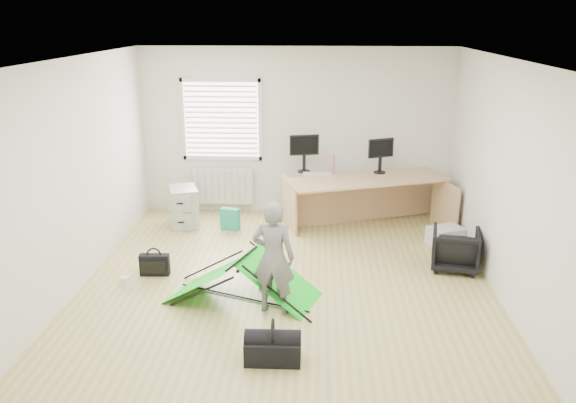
# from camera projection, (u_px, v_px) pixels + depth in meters

# --- Properties ---
(ground) EXTENTS (5.50, 5.50, 0.00)m
(ground) POSITION_uv_depth(u_px,v_px,m) (286.00, 285.00, 6.89)
(ground) COLOR tan
(ground) RESTS_ON ground
(back_wall) EXTENTS (5.00, 0.02, 2.70)m
(back_wall) POSITION_uv_depth(u_px,v_px,m) (296.00, 132.00, 9.07)
(back_wall) COLOR silver
(back_wall) RESTS_ON ground
(window) EXTENTS (1.20, 0.06, 1.20)m
(window) POSITION_uv_depth(u_px,v_px,m) (221.00, 120.00, 9.03)
(window) COLOR silver
(window) RESTS_ON back_wall
(radiator) EXTENTS (1.00, 0.12, 0.60)m
(radiator) POSITION_uv_depth(u_px,v_px,m) (223.00, 186.00, 9.34)
(radiator) COLOR silver
(radiator) RESTS_ON back_wall
(desk) EXTENTS (2.51, 1.49, 0.82)m
(desk) POSITION_uv_depth(u_px,v_px,m) (367.00, 204.00, 8.56)
(desk) COLOR tan
(desk) RESTS_ON ground
(filing_cabinet) EXTENTS (0.56, 0.64, 0.62)m
(filing_cabinet) POSITION_uv_depth(u_px,v_px,m) (184.00, 207.00, 8.74)
(filing_cabinet) COLOR #A6A8AB
(filing_cabinet) RESTS_ON ground
(monitor_left) EXTENTS (0.47, 0.19, 0.43)m
(monitor_left) POSITION_uv_depth(u_px,v_px,m) (304.00, 158.00, 8.73)
(monitor_left) COLOR black
(monitor_left) RESTS_ON desk
(monitor_right) EXTENTS (0.42, 0.26, 0.40)m
(monitor_right) POSITION_uv_depth(u_px,v_px,m) (380.00, 160.00, 8.68)
(monitor_right) COLOR black
(monitor_right) RESTS_ON desk
(keyboard) EXTENTS (0.45, 0.15, 0.02)m
(keyboard) POSITION_uv_depth(u_px,v_px,m) (318.00, 174.00, 8.64)
(keyboard) COLOR beige
(keyboard) RESTS_ON desk
(thermos) EXTENTS (0.09, 0.09, 0.27)m
(thermos) POSITION_uv_depth(u_px,v_px,m) (332.00, 164.00, 8.74)
(thermos) COLOR #C06B7C
(thermos) RESTS_ON desk
(office_chair) EXTENTS (0.68, 0.70, 0.54)m
(office_chair) POSITION_uv_depth(u_px,v_px,m) (455.00, 249.00, 7.26)
(office_chair) COLOR black
(office_chair) RESTS_ON ground
(person) EXTENTS (0.51, 0.38, 1.29)m
(person) POSITION_uv_depth(u_px,v_px,m) (273.00, 257.00, 6.10)
(person) COLOR slate
(person) RESTS_ON ground
(kite) EXTENTS (1.83, 1.28, 0.52)m
(kite) POSITION_uv_depth(u_px,v_px,m) (243.00, 279.00, 6.47)
(kite) COLOR #14DD20
(kite) RESTS_ON ground
(storage_crate) EXTENTS (0.56, 0.49, 0.26)m
(storage_crate) POSITION_uv_depth(u_px,v_px,m) (445.00, 236.00, 8.06)
(storage_crate) COLOR silver
(storage_crate) RESTS_ON ground
(tote_bag) EXTENTS (0.31, 0.20, 0.34)m
(tote_bag) POSITION_uv_depth(u_px,v_px,m) (230.00, 219.00, 8.63)
(tote_bag) COLOR #1F9277
(tote_bag) RESTS_ON ground
(laptop_bag) EXTENTS (0.38, 0.13, 0.28)m
(laptop_bag) POSITION_uv_depth(u_px,v_px,m) (155.00, 265.00, 7.12)
(laptop_bag) COLOR black
(laptop_bag) RESTS_ON ground
(white_box) EXTENTS (0.11, 0.11, 0.10)m
(white_box) POSITION_uv_depth(u_px,v_px,m) (125.00, 281.00, 6.89)
(white_box) COLOR silver
(white_box) RESTS_ON ground
(duffel_bag) EXTENTS (0.54, 0.28, 0.23)m
(duffel_bag) POSITION_uv_depth(u_px,v_px,m) (273.00, 350.00, 5.34)
(duffel_bag) COLOR black
(duffel_bag) RESTS_ON ground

